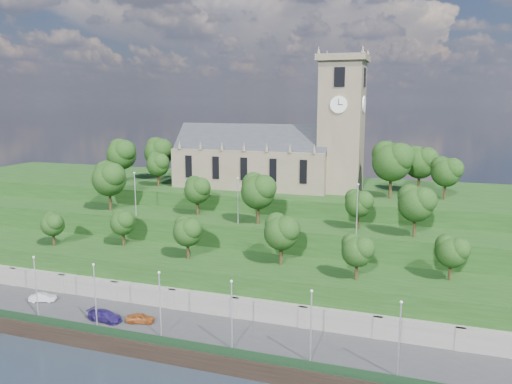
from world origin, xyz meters
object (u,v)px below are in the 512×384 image
(car_left, at_px, (140,318))
(car_right, at_px, (105,316))
(church, at_px, (276,151))
(car_middle, at_px, (43,297))

(car_left, xyz_separation_m, car_right, (-5.08, -1.07, 0.08))
(church, xyz_separation_m, car_right, (-12.78, -41.63, -19.77))
(church, bearing_deg, car_right, -107.07)
(church, distance_m, car_left, 45.81)
(car_middle, bearing_deg, car_left, -117.51)
(car_left, relative_size, car_middle, 0.99)
(car_right, bearing_deg, car_left, -72.57)
(church, bearing_deg, car_middle, -123.92)
(car_left, relative_size, car_right, 0.76)
(church, bearing_deg, car_left, -100.76)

